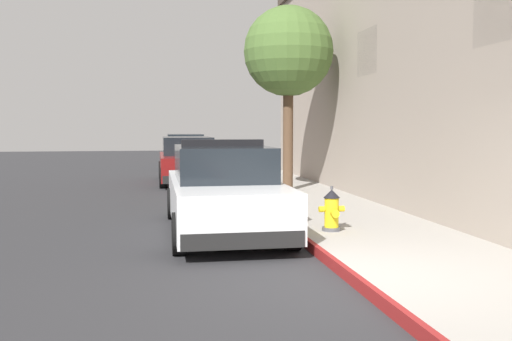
# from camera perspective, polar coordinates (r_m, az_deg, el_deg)

# --- Properties ---
(ground_plane) EXTENTS (32.65, 60.00, 0.20)m
(ground_plane) POSITION_cam_1_polar(r_m,az_deg,el_deg) (16.56, -17.92, -2.79)
(ground_plane) COLOR #2B2B2D
(sidewalk_pavement) EXTENTS (2.65, 60.00, 0.16)m
(sidewalk_pavement) POSITION_cam_1_polar(r_m,az_deg,el_deg) (16.79, 2.80, -1.87)
(sidewalk_pavement) COLOR #9E9991
(sidewalk_pavement) RESTS_ON ground
(curb_painted_edge) EXTENTS (0.08, 60.00, 0.16)m
(curb_painted_edge) POSITION_cam_1_polar(r_m,az_deg,el_deg) (16.54, -1.82, -1.97)
(curb_painted_edge) COLOR maroon
(curb_painted_edge) RESTS_ON ground
(storefront_building) EXTENTS (7.92, 19.30, 7.10)m
(storefront_building) POSITION_cam_1_polar(r_m,az_deg,el_deg) (15.97, 24.16, 9.93)
(storefront_building) COLOR gray
(storefront_building) RESTS_ON ground
(police_cruiser) EXTENTS (1.94, 4.84, 1.68)m
(police_cruiser) POSITION_cam_1_polar(r_m,az_deg,el_deg) (10.34, -3.31, -2.09)
(police_cruiser) COLOR white
(police_cruiser) RESTS_ON ground
(parked_car_silver_ahead) EXTENTS (1.94, 4.84, 1.56)m
(parked_car_silver_ahead) POSITION_cam_1_polar(r_m,az_deg,el_deg) (19.68, -6.87, 0.96)
(parked_car_silver_ahead) COLOR maroon
(parked_car_silver_ahead) RESTS_ON ground
(parked_car_dark_far) EXTENTS (1.94, 4.84, 1.56)m
(parked_car_dark_far) POSITION_cam_1_polar(r_m,az_deg,el_deg) (27.36, -7.12, 1.91)
(parked_car_dark_far) COLOR #B2B5BA
(parked_car_dark_far) RESTS_ON ground
(fire_hydrant) EXTENTS (0.44, 0.40, 0.76)m
(fire_hydrant) POSITION_cam_1_polar(r_m,az_deg,el_deg) (9.72, 7.58, -3.96)
(fire_hydrant) COLOR #4C4C51
(fire_hydrant) RESTS_ON sidewalk_pavement
(street_tree) EXTENTS (2.45, 2.45, 5.04)m
(street_tree) POSITION_cam_1_polar(r_m,az_deg,el_deg) (15.87, 3.26, 11.70)
(street_tree) COLOR brown
(street_tree) RESTS_ON sidewalk_pavement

